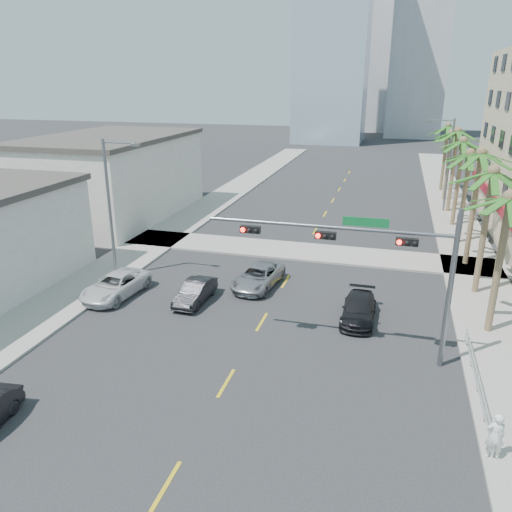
{
  "coord_description": "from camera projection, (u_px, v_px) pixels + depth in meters",
  "views": [
    {
      "loc": [
        6.23,
        -13.48,
        12.4
      ],
      "look_at": [
        -0.53,
        10.75,
        3.5
      ],
      "focal_mm": 35.0,
      "sensor_mm": 36.0,
      "label": 1
    }
  ],
  "objects": [
    {
      "name": "palm_tree_4",
      "position": [
        463.0,
        142.0,
        42.32
      ],
      "size": [
        4.8,
        4.8,
        8.16
      ],
      "color": "brown",
      "rests_on": "ground"
    },
    {
      "name": "palm_tree_7",
      "position": [
        448.0,
        126.0,
        56.48
      ],
      "size": [
        4.8,
        4.8,
        8.16
      ],
      "color": "brown",
      "rests_on": "ground"
    },
    {
      "name": "streetlight_right",
      "position": [
        447.0,
        161.0,
        47.99
      ],
      "size": [
        2.55,
        0.25,
        9.0
      ],
      "color": "slate",
      "rests_on": "ground"
    },
    {
      "name": "car_lane_left",
      "position": [
        195.0,
        292.0,
        29.3
      ],
      "size": [
        1.48,
        3.92,
        1.28
      ],
      "primitive_type": "imported",
      "rotation": [
        0.0,
        0.0,
        -0.03
      ],
      "color": "black",
      "rests_on": "ground"
    },
    {
      "name": "car_lane_right",
      "position": [
        359.0,
        309.0,
        27.11
      ],
      "size": [
        1.77,
        4.32,
        1.25
      ],
      "primitive_type": "imported",
      "rotation": [
        0.0,
        0.0,
        -0.0
      ],
      "color": "black",
      "rests_on": "ground"
    },
    {
      "name": "palm_tree_0",
      "position": [
        510.0,
        199.0,
        23.55
      ],
      "size": [
        4.8,
        4.8,
        7.8
      ],
      "color": "brown",
      "rests_on": "ground"
    },
    {
      "name": "sidewalk_right",
      "position": [
        475.0,
        277.0,
        33.05
      ],
      "size": [
        4.0,
        120.0,
        0.15
      ],
      "primitive_type": "cube",
      "color": "gray",
      "rests_on": "ground"
    },
    {
      "name": "car_lane_center",
      "position": [
        258.0,
        277.0,
        31.48
      ],
      "size": [
        2.79,
        5.07,
        1.34
      ],
      "primitive_type": "imported",
      "rotation": [
        0.0,
        0.0,
        -0.12
      ],
      "color": "#A7A6AB",
      "rests_on": "ground"
    },
    {
      "name": "traffic_signal_mast",
      "position": [
        377.0,
        256.0,
        22.02
      ],
      "size": [
        11.12,
        0.54,
        7.2
      ],
      "color": "slate",
      "rests_on": "ground"
    },
    {
      "name": "streetlight_left",
      "position": [
        112.0,
        202.0,
        31.77
      ],
      "size": [
        2.55,
        0.25,
        9.0
      ],
      "color": "slate",
      "rests_on": "ground"
    },
    {
      "name": "ground",
      "position": [
        190.0,
        445.0,
        17.96
      ],
      "size": [
        260.0,
        260.0,
        0.0
      ],
      "primitive_type": "plane",
      "color": "#262628",
      "rests_on": "ground"
    },
    {
      "name": "sidewalk_cross",
      "position": [
        302.0,
        252.0,
        37.91
      ],
      "size": [
        80.0,
        4.0,
        0.15
      ],
      "primitive_type": "cube",
      "color": "gray",
      "rests_on": "ground"
    },
    {
      "name": "pedestrian",
      "position": [
        495.0,
        436.0,
        16.85
      ],
      "size": [
        0.69,
        0.5,
        1.77
      ],
      "primitive_type": "imported",
      "rotation": [
        0.0,
        0.0,
        3.27
      ],
      "color": "white",
      "rests_on": "sidewalk_right"
    },
    {
      "name": "guardrail",
      "position": [
        478.0,
        381.0,
        20.57
      ],
      "size": [
        0.08,
        8.08,
        1.0
      ],
      "color": "silver",
      "rests_on": "ground"
    },
    {
      "name": "sidewalk_left",
      "position": [
        147.0,
        246.0,
        39.13
      ],
      "size": [
        4.0,
        120.0,
        0.15
      ],
      "primitive_type": "cube",
      "color": "gray",
      "rests_on": "ground"
    },
    {
      "name": "building_left_far",
      "position": [
        112.0,
        178.0,
        47.12
      ],
      "size": [
        11.0,
        18.0,
        7.2
      ],
      "primitive_type": "cube",
      "color": "beige",
      "rests_on": "ground"
    },
    {
      "name": "palm_tree_6",
      "position": [
        452.0,
        134.0,
        51.88
      ],
      "size": [
        4.8,
        4.8,
        7.8
      ],
      "color": "brown",
      "rests_on": "ground"
    },
    {
      "name": "tower_far_left",
      "position": [
        334.0,
        17.0,
        98.24
      ],
      "size": [
        14.0,
        14.0,
        48.0
      ],
      "primitive_type": "cube",
      "color": "#99B2C6",
      "rests_on": "ground"
    },
    {
      "name": "tower_far_center",
      "position": [
        369.0,
        44.0,
        125.21
      ],
      "size": [
        16.0,
        16.0,
        42.0
      ],
      "primitive_type": "cube",
      "color": "#ADADB2",
      "rests_on": "ground"
    },
    {
      "name": "palm_tree_5",
      "position": [
        458.0,
        132.0,
        46.93
      ],
      "size": [
        4.8,
        4.8,
        8.52
      ],
      "color": "brown",
      "rests_on": "ground"
    },
    {
      "name": "palm_tree_1",
      "position": [
        493.0,
        173.0,
        28.16
      ],
      "size": [
        4.8,
        4.8,
        8.16
      ],
      "color": "brown",
      "rests_on": "ground"
    },
    {
      "name": "palm_tree_3",
      "position": [
        470.0,
        154.0,
        37.71
      ],
      "size": [
        4.8,
        4.8,
        7.8
      ],
      "color": "brown",
      "rests_on": "ground"
    },
    {
      "name": "palm_tree_2",
      "position": [
        481.0,
        154.0,
        32.76
      ],
      "size": [
        4.8,
        4.8,
        8.52
      ],
      "color": "brown",
      "rests_on": "ground"
    },
    {
      "name": "car_parked_far",
      "position": [
        116.0,
        285.0,
        30.08
      ],
      "size": [
        2.84,
        5.19,
        1.38
      ],
      "primitive_type": "imported",
      "rotation": [
        0.0,
        0.0,
        -0.11
      ],
      "color": "silver",
      "rests_on": "ground"
    }
  ]
}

